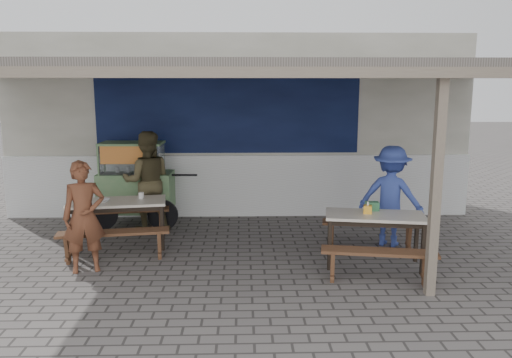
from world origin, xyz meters
The scene contains 17 objects.
ground centered at (0.00, 0.00, 0.00)m, with size 60.00×60.00×0.00m, color #605A56.
back_wall centered at (0.00, 3.58, 1.72)m, with size 9.00×1.28×3.50m.
warung_roof centered at (0.02, 0.90, 2.71)m, with size 9.00×4.21×2.81m.
table_left centered at (-1.89, 1.06, 0.67)m, with size 1.57×0.90×0.75m.
bench_left_street centered at (-1.79, 0.40, 0.34)m, with size 1.61×0.51×0.45m.
bench_left_wall centered at (-1.98, 1.72, 0.34)m, with size 1.61×0.51×0.45m.
table_right centered at (1.93, 0.12, 0.67)m, with size 1.45×0.86×0.75m.
bench_right_street centered at (1.81, -0.56, 0.34)m, with size 1.49×0.52×0.45m.
bench_right_wall centered at (2.04, 0.79, 0.34)m, with size 1.49×0.52×0.45m.
vendor_cart centered at (-1.88, 2.39, 0.83)m, with size 1.93×0.76×1.52m.
patron_street_side centered at (-2.07, 0.02, 0.77)m, with size 0.56×0.37×1.53m, color brown.
patron_wall_side centered at (-1.60, 2.05, 0.88)m, with size 0.85×0.66×1.75m, color #4E462B.
patron_right_table centered at (2.42, 1.06, 0.80)m, with size 1.03×0.59×1.60m, color #3A4EAB.
tissue_box centered at (1.83, 0.17, 0.81)m, with size 0.11×0.11×0.11m, color #F5A928.
donation_box centered at (1.93, 0.34, 0.81)m, with size 0.19×0.13×0.13m, color #347649.
condiment_jar centered at (-1.54, 1.24, 0.80)m, with size 0.08×0.08×0.09m, color silver.
condiment_bowl centered at (-2.07, 1.00, 0.77)m, with size 0.18×0.18×0.04m, color white.
Camera 1 is at (0.08, -6.58, 2.49)m, focal length 35.00 mm.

